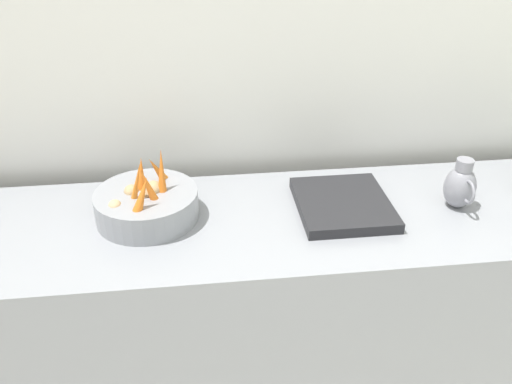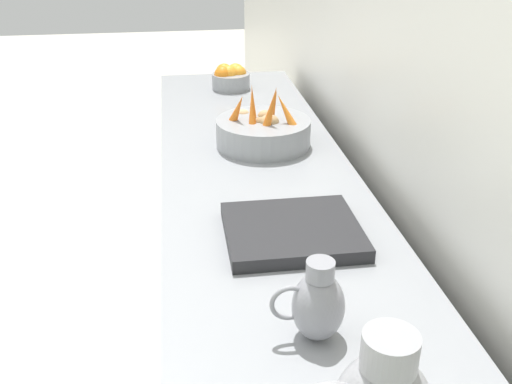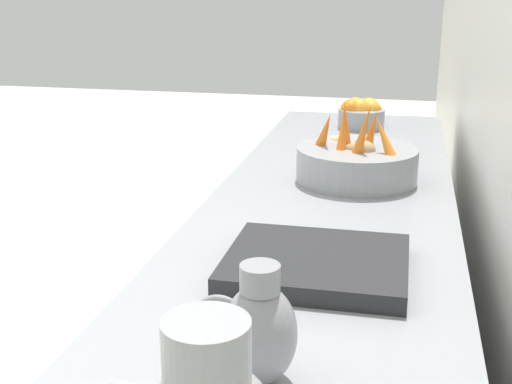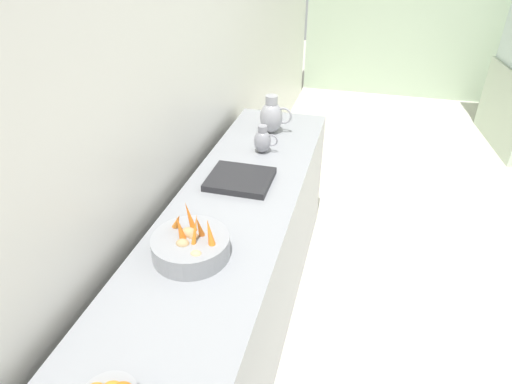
{
  "view_description": "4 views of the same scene",
  "coord_description": "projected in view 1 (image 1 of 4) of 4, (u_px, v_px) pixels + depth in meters",
  "views": [
    {
      "loc": [
        -0.09,
        -0.43,
        1.84
      ],
      "look_at": [
        -1.51,
        -0.26,
        1.01
      ],
      "focal_mm": 37.36,
      "sensor_mm": 36.0,
      "label": 1
    },
    {
      "loc": [
        -1.28,
        1.32,
        1.68
      ],
      "look_at": [
        -1.47,
        -0.01,
        1.02
      ],
      "focal_mm": 41.65,
      "sensor_mm": 36.0,
      "label": 2
    },
    {
      "loc": [
        -1.71,
        1.24,
        1.44
      ],
      "look_at": [
        -1.41,
        -0.12,
        1.01
      ],
      "focal_mm": 48.64,
      "sensor_mm": 36.0,
      "label": 3
    },
    {
      "loc": [
        -0.94,
        -1.93,
        2.12
      ],
      "look_at": [
        -1.38,
        -0.29,
        1.06
      ],
      "focal_mm": 30.74,
      "sensor_mm": 36.0,
      "label": 4
    }
  ],
  "objects": [
    {
      "name": "prep_counter",
      "position": [
        259.0,
        322.0,
        1.95
      ],
      "size": [
        0.62,
        2.69,
        0.9
      ],
      "primitive_type": "cube",
      "color": "gray",
      "rests_on": "ground_plane"
    },
    {
      "name": "vegetable_colander",
      "position": [
        147.0,
        203.0,
        1.7
      ],
      "size": [
        0.33,
        0.33,
        0.23
      ],
      "color": "gray",
      "rests_on": "prep_counter"
    },
    {
      "name": "metal_pitcher_short",
      "position": [
        460.0,
        186.0,
        1.75
      ],
      "size": [
        0.15,
        0.1,
        0.17
      ],
      "color": "gray",
      "rests_on": "prep_counter"
    },
    {
      "name": "counter_sink_basin",
      "position": [
        343.0,
        204.0,
        1.77
      ],
      "size": [
        0.34,
        0.3,
        0.04
      ],
      "primitive_type": "cube",
      "color": "#232326",
      "rests_on": "prep_counter"
    }
  ]
}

